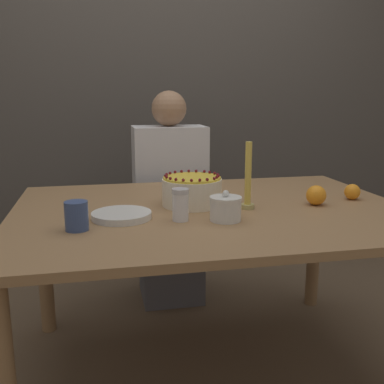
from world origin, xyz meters
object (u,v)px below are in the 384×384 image
(sugar_bowl, at_px, (227,208))
(candle, at_px, (248,182))
(cake, at_px, (192,191))
(person_man_blue_shirt, at_px, (170,212))
(sugar_shaker, at_px, (180,205))

(sugar_bowl, bearing_deg, candle, 49.09)
(cake, distance_m, sugar_bowl, 0.26)
(cake, relative_size, candle, 0.92)
(sugar_bowl, xyz_separation_m, person_man_blue_shirt, (-0.05, 0.96, -0.26))
(sugar_shaker, bearing_deg, sugar_bowl, -10.80)
(cake, height_order, sugar_shaker, cake)
(cake, height_order, sugar_bowl, cake)
(sugar_bowl, relative_size, sugar_shaker, 0.99)
(cake, distance_m, person_man_blue_shirt, 0.76)
(sugar_bowl, bearing_deg, person_man_blue_shirt, 93.23)
(sugar_shaker, relative_size, person_man_blue_shirt, 0.10)
(sugar_shaker, bearing_deg, person_man_blue_shirt, 83.31)
(candle, bearing_deg, person_man_blue_shirt, 102.62)
(cake, distance_m, sugar_shaker, 0.23)
(candle, bearing_deg, cake, 153.89)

